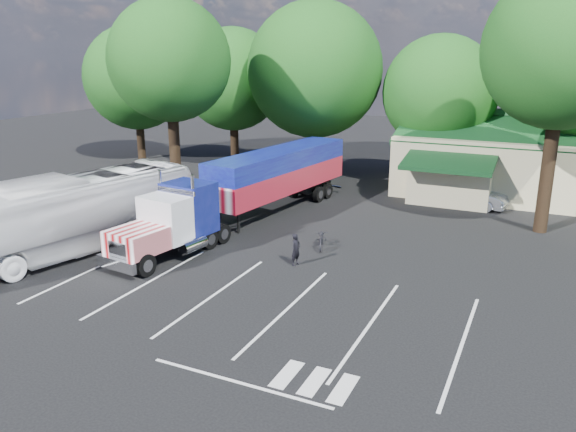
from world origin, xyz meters
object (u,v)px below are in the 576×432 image
at_px(semi_truck, 255,183).
at_px(tour_bus, 67,215).
at_px(silver_sedan, 469,195).
at_px(bicycle, 322,238).
at_px(woman, 296,249).

xyz_separation_m(semi_truck, tour_bus, (-5.59, -8.53, -0.34)).
relative_size(tour_bus, silver_sedan, 2.96).
relative_size(semi_truck, tour_bus, 1.40).
relative_size(semi_truck, silver_sedan, 4.15).
bearing_deg(bicycle, tour_bus, -171.47).
bearing_deg(woman, bicycle, 6.88).
relative_size(bicycle, silver_sedan, 0.42).
height_order(bicycle, tour_bus, tour_bus).
bearing_deg(tour_bus, bicycle, 40.49).
height_order(tour_bus, silver_sedan, tour_bus).
bearing_deg(tour_bus, silver_sedan, 58.50).
xyz_separation_m(tour_bus, silver_sedan, (16.26, 16.78, -1.12)).
xyz_separation_m(woman, tour_bus, (-10.60, -3.06, 1.13)).
relative_size(bicycle, tour_bus, 0.14).
height_order(semi_truck, tour_bus, semi_truck).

